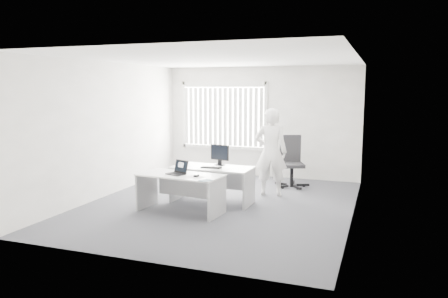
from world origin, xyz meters
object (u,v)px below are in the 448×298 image
(office_chair, at_px, (291,171))
(person, at_px, (271,152))
(desk_far, at_px, (212,177))
(monitor, at_px, (220,155))
(laptop, at_px, (176,168))
(desk_near, at_px, (180,185))

(office_chair, xyz_separation_m, person, (-0.25, -0.97, 0.56))
(office_chair, bearing_deg, person, -126.72)
(desk_far, xyz_separation_m, monitor, (0.08, 0.23, 0.41))
(office_chair, xyz_separation_m, monitor, (-1.12, -1.73, 0.56))
(desk_far, height_order, laptop, laptop)
(laptop, bearing_deg, desk_near, 52.88)
(office_chair, relative_size, laptop, 3.67)
(monitor, bearing_deg, office_chair, 70.55)
(office_chair, xyz_separation_m, laptop, (-1.56, -2.83, 0.46))
(desk_near, xyz_separation_m, person, (1.24, 1.82, 0.42))
(desk_far, distance_m, office_chair, 2.30)
(desk_far, bearing_deg, office_chair, 59.73)
(desk_near, relative_size, monitor, 3.84)
(desk_near, distance_m, person, 2.24)
(desk_near, bearing_deg, laptop, -142.55)
(desk_near, relative_size, office_chair, 1.36)
(desk_near, height_order, monitor, monitor)
(office_chair, relative_size, person, 0.64)
(desk_near, distance_m, laptop, 0.33)
(desk_near, bearing_deg, monitor, 76.20)
(desk_near, bearing_deg, person, 61.46)
(laptop, relative_size, monitor, 0.77)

